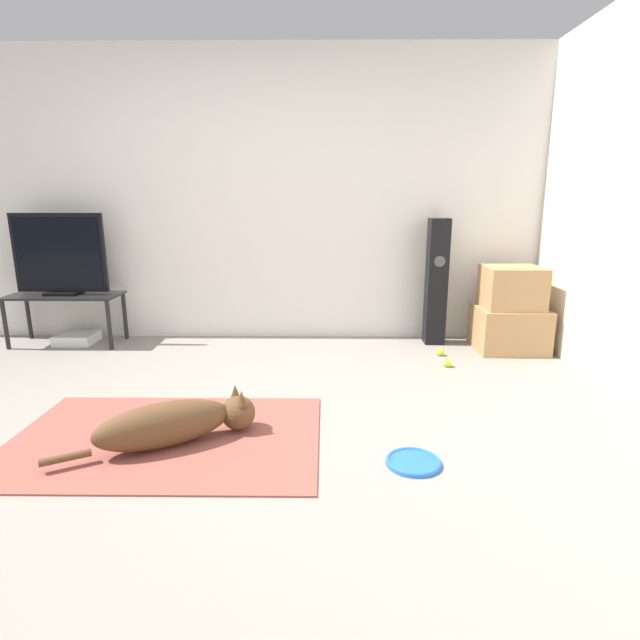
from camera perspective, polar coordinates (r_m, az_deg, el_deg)
The scene contains 13 objects.
ground_plane at distance 2.87m, azimuth -12.85°, elevation -13.00°, with size 12.00×12.00×0.00m, color gray.
wall_back at distance 4.63m, azimuth -7.63°, elevation 13.64°, with size 8.00×0.06×2.55m.
area_rug at distance 2.91m, azimuth -17.18°, elevation -12.73°, with size 1.66×1.09×0.01m.
dog at distance 2.78m, azimuth -16.00°, elevation -11.18°, with size 0.96×0.59×0.25m.
frisbee at distance 2.59m, azimuth 10.61°, elevation -15.65°, with size 0.27×0.27×0.03m.
cardboard_box_lower at distance 4.58m, azimuth 20.77°, elevation -0.91°, with size 0.56×0.51×0.37m.
cardboard_box_upper at distance 4.49m, azimuth 21.08°, elevation 3.49°, with size 0.47×0.42×0.35m.
floor_speaker at distance 4.52m, azimuth 13.15°, elevation 4.23°, with size 0.17×0.18×1.11m.
tv_stand at distance 4.95m, azimuth -27.13°, elevation 1.94°, with size 0.96×0.40×0.45m.
tv at distance 4.90m, azimuth -27.64°, elevation 6.59°, with size 0.80×0.20×0.70m.
tennis_ball_by_boxes at distance 4.00m, azimuth 14.34°, elevation -4.76°, with size 0.07×0.07×0.07m.
tennis_ball_near_speaker at distance 4.27m, azimuth 13.56°, elevation -3.54°, with size 0.07×0.07×0.07m.
game_console at distance 5.02m, azimuth -26.02°, elevation -1.88°, with size 0.33×0.29×0.09m.
Camera 1 is at (0.65, -2.48, 1.27)m, focal length 28.00 mm.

